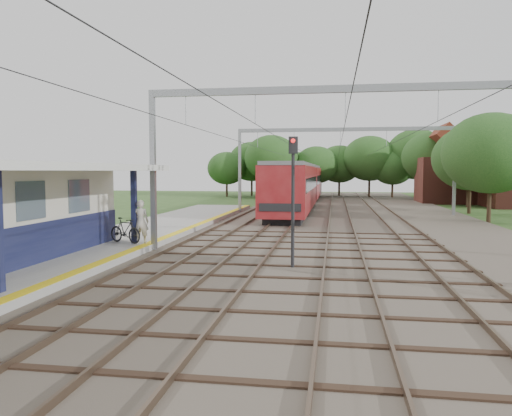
# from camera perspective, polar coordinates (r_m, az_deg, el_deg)

# --- Properties ---
(ballast_bed) EXTENTS (18.00, 90.00, 0.10)m
(ballast_bed) POSITION_cam_1_polar(r_m,az_deg,el_deg) (35.92, 10.85, -1.40)
(ballast_bed) COLOR #473D33
(ballast_bed) RESTS_ON ground
(platform) EXTENTS (5.00, 52.00, 0.35)m
(platform) POSITION_cam_1_polar(r_m,az_deg,el_deg) (22.52, -18.44, -4.55)
(platform) COLOR gray
(platform) RESTS_ON ground
(yellow_stripe) EXTENTS (0.45, 52.00, 0.01)m
(yellow_stripe) POSITION_cam_1_polar(r_m,az_deg,el_deg) (21.55, -13.12, -4.35)
(yellow_stripe) COLOR yellow
(yellow_stripe) RESTS_ON platform
(rail_tracks) EXTENTS (11.80, 88.00, 0.15)m
(rail_tracks) POSITION_cam_1_polar(r_m,az_deg,el_deg) (35.91, 6.86, -1.15)
(rail_tracks) COLOR brown
(rail_tracks) RESTS_ON ballast_bed
(catenary_system) EXTENTS (17.22, 88.00, 7.00)m
(catenary_system) POSITION_cam_1_polar(r_m,az_deg,el_deg) (31.08, 10.13, 7.83)
(catenary_system) COLOR gray
(catenary_system) RESTS_ON ground
(tree_band) EXTENTS (31.72, 30.88, 8.82)m
(tree_band) POSITION_cam_1_polar(r_m,az_deg,el_deg) (62.88, 9.98, 5.45)
(tree_band) COLOR #382619
(tree_band) RESTS_ON ground
(house_far) EXTENTS (8.00, 6.12, 8.66)m
(house_far) POSITION_cam_1_polar(r_m,az_deg,el_deg) (59.22, 21.91, 3.65)
(house_far) COLOR brown
(house_far) RESTS_ON ground
(person) EXTENTS (0.73, 0.51, 1.93)m
(person) POSITION_cam_1_polar(r_m,az_deg,el_deg) (22.48, -13.03, -1.53)
(person) COLOR silver
(person) RESTS_ON platform
(bicycle) EXTENTS (1.93, 1.27, 1.13)m
(bicycle) POSITION_cam_1_polar(r_m,az_deg,el_deg) (22.81, -14.72, -2.48)
(bicycle) COLOR black
(bicycle) RESTS_ON platform
(train) EXTENTS (3.10, 38.55, 4.06)m
(train) POSITION_cam_1_polar(r_m,az_deg,el_deg) (49.78, 5.18, 2.76)
(train) COLOR black
(train) RESTS_ON ballast_bed
(signal_post) EXTENTS (0.34, 0.29, 4.74)m
(signal_post) POSITION_cam_1_polar(r_m,az_deg,el_deg) (17.67, 4.25, 2.77)
(signal_post) COLOR black
(signal_post) RESTS_ON ground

